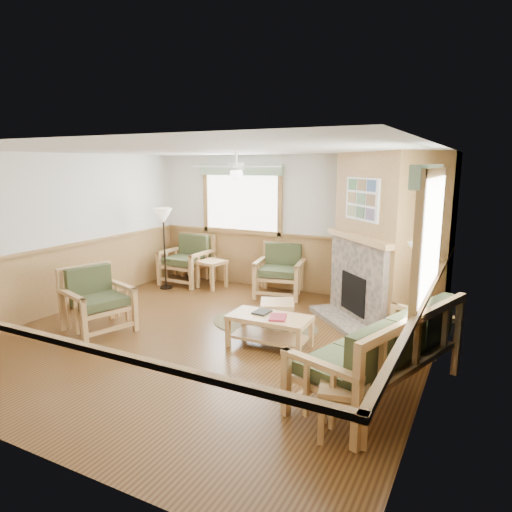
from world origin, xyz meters
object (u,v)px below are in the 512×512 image
at_px(armchair_left, 98,300).
at_px(floor_lamp_left, 165,249).
at_px(end_table_chairs, 212,274).
at_px(end_table_sofa, 344,410).
at_px(coffee_table, 269,331).
at_px(armchair_back_left, 187,260).
at_px(sofa, 380,350).
at_px(floor_lamp_right, 409,289).
at_px(armchair_back_right, 280,270).
at_px(footstool, 277,315).

distance_m(armchair_left, floor_lamp_left, 2.55).
xyz_separation_m(end_table_chairs, end_table_sofa, (3.96, -3.87, -0.03)).
xyz_separation_m(coffee_table, floor_lamp_left, (-3.24, 1.81, 0.60)).
xyz_separation_m(armchair_back_left, armchair_left, (0.51, -2.99, -0.02)).
relative_size(sofa, floor_lamp_right, 1.52).
bearing_deg(floor_lamp_right, coffee_table, -142.66).
relative_size(armchair_back_left, coffee_table, 0.90).
bearing_deg(floor_lamp_right, end_table_chairs, 165.96).
distance_m(armchair_back_left, end_table_sofa, 6.10).
distance_m(armchair_left, end_table_chairs, 2.92).
distance_m(coffee_table, floor_lamp_left, 3.76).
bearing_deg(end_table_chairs, armchair_back_right, 5.65).
distance_m(armchair_back_left, armchair_left, 3.03).
relative_size(armchair_back_left, end_table_sofa, 1.99).
distance_m(armchair_back_right, armchair_left, 3.47).
height_order(armchair_back_left, armchair_left, armchair_back_left).
height_order(end_table_sofa, floor_lamp_left, floor_lamp_left).
distance_m(armchair_back_right, footstool, 1.89).
xyz_separation_m(end_table_sofa, floor_lamp_left, (-4.78, 3.41, 0.57)).
bearing_deg(end_table_sofa, end_table_chairs, 135.62).
bearing_deg(armchair_left, end_table_chairs, 15.32).
xyz_separation_m(armchair_back_left, footstool, (2.90, -1.66, -0.29)).
height_order(end_table_chairs, floor_lamp_left, floor_lamp_left).
bearing_deg(armchair_back_left, floor_lamp_left, -103.92).
relative_size(sofa, end_table_sofa, 4.33).
height_order(armchair_back_right, floor_lamp_left, floor_lamp_left).
distance_m(sofa, armchair_left, 4.24).
xyz_separation_m(coffee_table, footstool, (-0.20, 0.69, -0.01)).
height_order(end_table_sofa, footstool, end_table_sofa).
xyz_separation_m(armchair_left, coffee_table, (2.59, 0.63, -0.26)).
bearing_deg(armchair_back_right, sofa, -60.95).
bearing_deg(end_table_chairs, armchair_left, -93.43).
bearing_deg(armchair_back_left, floor_lamp_right, -12.54).
height_order(armchair_left, footstool, armchair_left).
bearing_deg(armchair_back_left, end_table_sofa, -39.94).
relative_size(armchair_back_left, floor_lamp_right, 0.70).
height_order(sofa, floor_lamp_left, floor_lamp_left).
bearing_deg(floor_lamp_right, sofa, -90.00).
height_order(armchair_back_right, armchair_left, armchair_back_right).
xyz_separation_m(sofa, end_table_sofa, (-0.10, -0.97, -0.25)).
distance_m(armchair_back_left, footstool, 3.35).
bearing_deg(sofa, end_table_sofa, 12.05).
relative_size(armchair_left, floor_lamp_left, 0.59).
distance_m(armchair_back_right, end_table_chairs, 1.50).
height_order(footstool, floor_lamp_left, floor_lamp_left).
relative_size(armchair_back_right, footstool, 1.95).
height_order(coffee_table, floor_lamp_right, floor_lamp_right).
relative_size(armchair_back_left, floor_lamp_left, 0.62).
height_order(footstool, floor_lamp_right, floor_lamp_right).
bearing_deg(footstool, armchair_back_right, 113.13).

